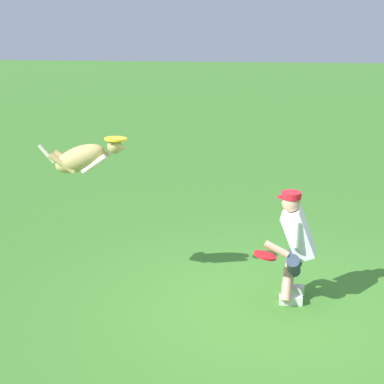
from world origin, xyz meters
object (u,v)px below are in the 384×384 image
dog (84,158)px  frisbee_held (265,256)px  frisbee_flying (116,139)px  person (295,243)px

dog → frisbee_held: (-2.08, 0.30, -1.00)m
dog → frisbee_flying: (-0.37, 0.00, 0.23)m
dog → frisbee_flying: 0.44m
dog → frisbee_flying: bearing=0.2°
frisbee_held → frisbee_flying: bearing=-10.0°
person → dog: size_ratio=1.25×
person → frisbee_flying: bearing=5.4°
dog → frisbee_held: 2.33m
frisbee_held → dog: bearing=-8.2°
frisbee_held → person: bearing=-150.1°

